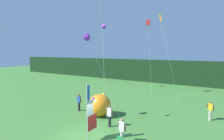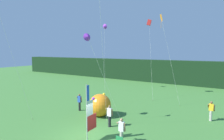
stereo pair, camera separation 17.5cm
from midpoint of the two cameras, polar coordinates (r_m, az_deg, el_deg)
ground_plane at (r=13.57m, az=-7.36°, el=-20.04°), size 120.00×120.00×0.00m
distant_treeline at (r=35.63m, az=19.12°, el=-0.61°), size 80.00×2.40×4.19m
banner_flag at (r=12.60m, az=-6.40°, el=-13.11°), size 0.06×1.03×3.82m
person_near_banner at (r=12.57m, az=3.33°, el=-17.79°), size 0.55×0.48×1.65m
person_mid_field at (r=18.23m, az=28.18°, el=-10.80°), size 0.55×0.48×1.70m
person_far_left at (r=14.97m, az=-0.39°, el=-13.66°), size 0.55×0.48×1.71m
person_far_right at (r=19.04m, az=-9.59°, el=-9.51°), size 0.55×0.48×1.68m
inflatable_balloon at (r=17.27m, az=-3.43°, el=-10.61°), size 2.04×2.04×2.07m
kite_purple_delta_0 at (r=27.92m, az=-2.15°, el=12.99°), size 1.69×2.03×9.82m
kite_purple_delta_1 at (r=14.67m, az=-7.03°, el=9.80°), size 1.92×2.66×7.31m
kite_orange_diamond_2 at (r=21.04m, az=15.48°, el=12.85°), size 2.28×1.08×9.74m
kite_red_box_3 at (r=24.87m, az=11.45°, el=13.88°), size 1.76×2.23×9.87m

